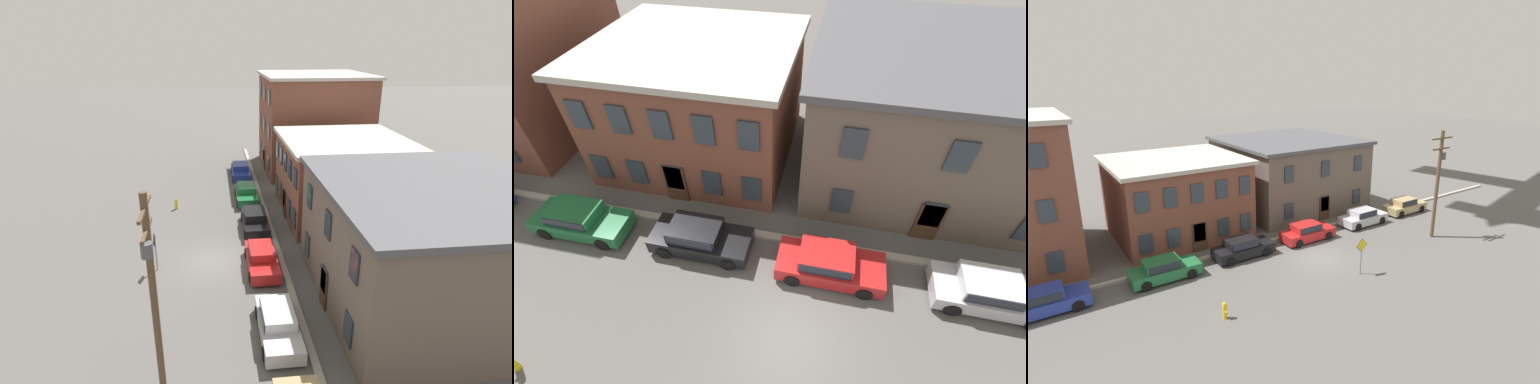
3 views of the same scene
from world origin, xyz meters
The scene contains 13 objects.
ground_plane centered at (0.00, 0.00, 0.00)m, with size 200.00×200.00×0.00m, color #565451.
kerb_strip centered at (0.00, 4.50, 0.08)m, with size 56.00×0.36×0.16m, color #9E998E.
apartment_midblock centered at (-6.69, 10.56, 3.18)m, with size 10.22×9.65×6.33m.
apartment_far centered at (5.28, 11.81, 3.36)m, with size 12.20×12.13×6.69m.
car_blue centered at (-16.97, 3.12, 0.75)m, with size 4.40×1.92×1.43m.
car_green centered at (-10.31, 3.16, 0.75)m, with size 4.40×1.92×1.43m.
car_black centered at (-4.52, 3.32, 0.75)m, with size 4.40×1.92×1.43m.
car_red centered at (1.17, 3.14, 0.75)m, with size 4.40×1.92×1.43m.
car_silver centered at (7.37, 3.17, 0.75)m, with size 4.40×1.92×1.43m.
car_tan centered at (12.93, 3.27, 0.75)m, with size 4.40×1.92×1.43m.
caution_sign centered at (0.68, -3.38, 1.70)m, with size 0.97×0.08×2.54m.
utility_pole centered at (10.09, -2.00, 4.87)m, with size 2.40×0.44×8.66m.
fire_hydrant centered at (-8.98, -2.93, 0.48)m, with size 0.24×0.34×0.96m.
Camera 3 is at (-16.86, -20.34, 12.66)m, focal length 28.00 mm.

